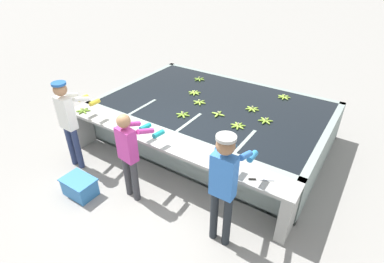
% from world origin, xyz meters
% --- Properties ---
extents(ground_plane, '(80.00, 80.00, 0.00)m').
position_xyz_m(ground_plane, '(0.00, 0.00, 0.00)').
color(ground_plane, gray).
rests_on(ground_plane, ground).
extents(wash_tank, '(4.51, 2.98, 0.84)m').
position_xyz_m(wash_tank, '(0.00, 1.93, 0.41)').
color(wash_tank, gray).
rests_on(wash_tank, ground).
extents(work_ledge, '(4.51, 0.45, 0.84)m').
position_xyz_m(work_ledge, '(0.00, 0.23, 0.60)').
color(work_ledge, '#9E9E99').
rests_on(work_ledge, ground).
extents(worker_0, '(0.41, 0.72, 1.69)m').
position_xyz_m(worker_0, '(-1.67, -0.33, 1.03)').
color(worker_0, navy).
rests_on(worker_0, ground).
extents(worker_1, '(0.47, 0.73, 1.55)m').
position_xyz_m(worker_1, '(-0.20, -0.37, 0.92)').
color(worker_1, '#38383D').
rests_on(worker_1, ground).
extents(worker_2, '(0.41, 0.72, 1.75)m').
position_xyz_m(worker_2, '(1.42, -0.35, 1.08)').
color(worker_2, '#1E2328').
rests_on(worker_2, ground).
extents(banana_bunch_floating_0, '(0.28, 0.28, 0.08)m').
position_xyz_m(banana_bunch_floating_0, '(-0.61, 2.09, 0.86)').
color(banana_bunch_floating_0, '#9EC642').
rests_on(banana_bunch_floating_0, wash_tank).
extents(banana_bunch_floating_1, '(0.28, 0.28, 0.08)m').
position_xyz_m(banana_bunch_floating_1, '(0.31, 1.51, 0.86)').
color(banana_bunch_floating_1, '#9EC642').
rests_on(banana_bunch_floating_1, wash_tank).
extents(banana_bunch_floating_2, '(0.28, 0.28, 0.08)m').
position_xyz_m(banana_bunch_floating_2, '(0.76, 2.07, 0.86)').
color(banana_bunch_floating_2, '#93BC3D').
rests_on(banana_bunch_floating_2, wash_tank).
extents(banana_bunch_floating_3, '(0.27, 0.28, 0.08)m').
position_xyz_m(banana_bunch_floating_3, '(1.16, 1.77, 0.86)').
color(banana_bunch_floating_3, '#8CB738').
rests_on(banana_bunch_floating_3, wash_tank).
extents(banana_bunch_floating_4, '(0.28, 0.27, 0.08)m').
position_xyz_m(banana_bunch_floating_4, '(-0.27, 1.75, 0.86)').
color(banana_bunch_floating_4, '#93BC3D').
rests_on(banana_bunch_floating_4, wash_tank).
extents(banana_bunch_floating_5, '(0.28, 0.28, 0.08)m').
position_xyz_m(banana_bunch_floating_5, '(1.10, 2.95, 0.86)').
color(banana_bunch_floating_5, '#93BC3D').
rests_on(banana_bunch_floating_5, wash_tank).
extents(banana_bunch_floating_6, '(0.28, 0.28, 0.08)m').
position_xyz_m(banana_bunch_floating_6, '(-0.24, 1.12, 0.86)').
color(banana_bunch_floating_6, '#7FAD33').
rests_on(banana_bunch_floating_6, wash_tank).
extents(banana_bunch_floating_7, '(0.28, 0.27, 0.08)m').
position_xyz_m(banana_bunch_floating_7, '(-0.95, 2.82, 0.86)').
color(banana_bunch_floating_7, '#75A333').
rests_on(banana_bunch_floating_7, wash_tank).
extents(banana_bunch_floating_8, '(0.28, 0.28, 0.08)m').
position_xyz_m(banana_bunch_floating_8, '(0.82, 1.32, 0.86)').
color(banana_bunch_floating_8, '#8CB738').
rests_on(banana_bunch_floating_8, wash_tank).
extents(banana_bunch_ledge_0, '(0.28, 0.28, 0.08)m').
position_xyz_m(banana_bunch_ledge_0, '(-1.95, 0.17, 0.86)').
color(banana_bunch_ledge_0, '#75A333').
rests_on(banana_bunch_ledge_0, work_ledge).
extents(knife_0, '(0.27, 0.26, 0.02)m').
position_xyz_m(knife_0, '(1.05, 0.28, 0.85)').
color(knife_0, silver).
rests_on(knife_0, work_ledge).
extents(knife_1, '(0.32, 0.20, 0.02)m').
position_xyz_m(knife_1, '(1.68, 0.16, 0.85)').
color(knife_1, silver).
rests_on(knife_1, work_ledge).
extents(crate, '(0.55, 0.39, 0.32)m').
position_xyz_m(crate, '(-0.97, -0.86, 0.16)').
color(crate, '#3375B7').
rests_on(crate, ground).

